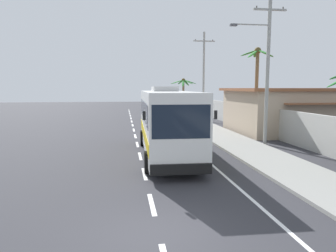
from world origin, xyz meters
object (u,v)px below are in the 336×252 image
at_px(coach_bus_foreground, 167,120).
at_px(utility_pole_far, 204,75).
at_px(pedestrian_midwalk, 193,118).
at_px(palm_third, 257,74).
at_px(roadside_building, 310,110).
at_px(motorcycle_beside_bus, 183,125).
at_px(palm_second, 183,87).
at_px(utility_pole_mid, 267,62).

xyz_separation_m(coach_bus_foreground, utility_pole_far, (6.82, 18.04, 3.31)).
relative_size(pedestrian_midwalk, palm_third, 0.22).
relative_size(pedestrian_midwalk, utility_pole_far, 0.15).
distance_m(coach_bus_foreground, roadside_building, 16.01).
bearing_deg(utility_pole_far, pedestrian_midwalk, -113.42).
xyz_separation_m(motorcycle_beside_bus, roadside_building, (11.19, -1.17, 1.30)).
distance_m(palm_second, roadside_building, 22.60).
height_order(coach_bus_foreground, roadside_building, coach_bus_foreground).
bearing_deg(palm_second, motorcycle_beside_bus, -100.84).
bearing_deg(palm_third, utility_pole_far, 101.17).
bearing_deg(palm_second, roadside_building, -70.97).
bearing_deg(palm_third, utility_pole_mid, -107.98).
height_order(coach_bus_foreground, pedestrian_midwalk, coach_bus_foreground).
distance_m(motorcycle_beside_bus, palm_second, 20.74).
xyz_separation_m(coach_bus_foreground, utility_pole_mid, (7.03, 2.40, 3.49)).
distance_m(coach_bus_foreground, utility_pole_mid, 8.21).
bearing_deg(utility_pole_far, roadside_building, -55.00).
height_order(motorcycle_beside_bus, palm_second, palm_second).
distance_m(coach_bus_foreground, palm_second, 29.98).
bearing_deg(coach_bus_foreground, pedestrian_midwalk, 70.62).
distance_m(pedestrian_midwalk, palm_third, 7.45).
xyz_separation_m(palm_second, roadside_building, (7.34, -21.29, -1.99)).
distance_m(pedestrian_midwalk, utility_pole_mid, 11.15).
bearing_deg(motorcycle_beside_bus, palm_second, 79.16).
relative_size(utility_pole_far, palm_second, 1.93).
bearing_deg(coach_bus_foreground, palm_second, 77.30).
bearing_deg(roadside_building, utility_pole_mid, -141.36).
bearing_deg(palm_third, roadside_building, -0.08).
height_order(utility_pole_far, palm_third, utility_pole_far).
relative_size(coach_bus_foreground, pedestrian_midwalk, 6.82).
bearing_deg(roadside_building, palm_second, 109.03).
height_order(palm_second, roadside_building, palm_second).
bearing_deg(roadside_building, palm_third, 179.92).
relative_size(utility_pole_mid, roadside_building, 0.73).
xyz_separation_m(pedestrian_midwalk, palm_second, (2.29, 17.00, 2.96)).
xyz_separation_m(coach_bus_foreground, palm_second, (6.58, 29.19, 1.87)).
height_order(motorcycle_beside_bus, palm_third, palm_third).
distance_m(pedestrian_midwalk, roadside_building, 10.59).
bearing_deg(roadside_building, motorcycle_beside_bus, 174.03).
bearing_deg(coach_bus_foreground, utility_pole_mid, 18.83).
bearing_deg(pedestrian_midwalk, roadside_building, -14.09).
bearing_deg(palm_second, pedestrian_midwalk, -97.68).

